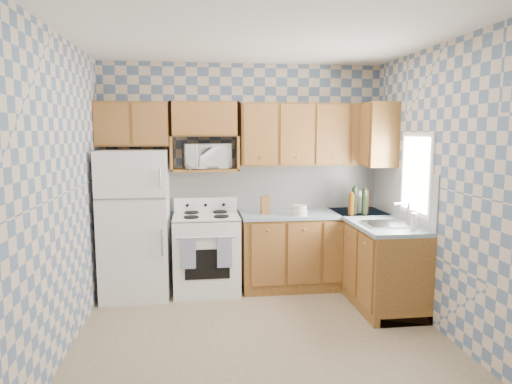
# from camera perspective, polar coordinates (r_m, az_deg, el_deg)

# --- Properties ---
(floor) EXTENTS (3.40, 3.40, 0.00)m
(floor) POSITION_cam_1_polar(r_m,az_deg,el_deg) (4.45, 0.64, -17.48)
(floor) COLOR #79654B
(floor) RESTS_ON ground
(back_wall) EXTENTS (3.40, 0.02, 2.70)m
(back_wall) POSITION_cam_1_polar(r_m,az_deg,el_deg) (5.65, -1.62, 2.12)
(back_wall) COLOR slate
(back_wall) RESTS_ON ground
(right_wall) EXTENTS (0.02, 3.20, 2.70)m
(right_wall) POSITION_cam_1_polar(r_m,az_deg,el_deg) (4.62, 22.01, 0.36)
(right_wall) COLOR slate
(right_wall) RESTS_ON ground
(backsplash_back) EXTENTS (2.60, 0.02, 0.56)m
(backsplash_back) POSITION_cam_1_polar(r_m,az_deg,el_deg) (5.71, 2.40, 0.66)
(backsplash_back) COLOR white
(backsplash_back) RESTS_ON back_wall
(backsplash_right) EXTENTS (0.02, 1.60, 0.56)m
(backsplash_right) POSITION_cam_1_polar(r_m,az_deg,el_deg) (5.34, 17.65, -0.16)
(backsplash_right) COLOR white
(backsplash_right) RESTS_ON right_wall
(refrigerator) EXTENTS (0.75, 0.70, 1.68)m
(refrigerator) POSITION_cam_1_polar(r_m,az_deg,el_deg) (5.39, -14.84, -3.87)
(refrigerator) COLOR white
(refrigerator) RESTS_ON floor
(stove_body) EXTENTS (0.76, 0.65, 0.90)m
(stove_body) POSITION_cam_1_polar(r_m,az_deg,el_deg) (5.46, -6.19, -7.71)
(stove_body) COLOR white
(stove_body) RESTS_ON floor
(cooktop) EXTENTS (0.76, 0.65, 0.02)m
(cooktop) POSITION_cam_1_polar(r_m,az_deg,el_deg) (5.36, -6.26, -3.02)
(cooktop) COLOR silver
(cooktop) RESTS_ON stove_body
(backguard) EXTENTS (0.76, 0.08, 0.17)m
(backguard) POSITION_cam_1_polar(r_m,az_deg,el_deg) (5.62, -6.33, -1.55)
(backguard) COLOR white
(backguard) RESTS_ON cooktop
(dish_towel_left) EXTENTS (0.16, 0.02, 0.34)m
(dish_towel_left) POSITION_cam_1_polar(r_m,az_deg,el_deg) (5.10, -8.47, -7.61)
(dish_towel_left) COLOR navy
(dish_towel_left) RESTS_ON stove_body
(dish_towel_right) EXTENTS (0.16, 0.02, 0.34)m
(dish_towel_right) POSITION_cam_1_polar(r_m,az_deg,el_deg) (5.11, -3.96, -7.52)
(dish_towel_right) COLOR navy
(dish_towel_right) RESTS_ON stove_body
(base_cabinets_back) EXTENTS (1.75, 0.60, 0.88)m
(base_cabinets_back) POSITION_cam_1_polar(r_m,az_deg,el_deg) (5.66, 7.13, -7.28)
(base_cabinets_back) COLOR brown
(base_cabinets_back) RESTS_ON floor
(base_cabinets_right) EXTENTS (0.60, 1.60, 0.88)m
(base_cabinets_right) POSITION_cam_1_polar(r_m,az_deg,el_deg) (5.38, 14.49, -8.26)
(base_cabinets_right) COLOR brown
(base_cabinets_right) RESTS_ON floor
(countertop_back) EXTENTS (1.77, 0.63, 0.04)m
(countertop_back) POSITION_cam_1_polar(r_m,az_deg,el_deg) (5.56, 7.22, -2.71)
(countertop_back) COLOR slate
(countertop_back) RESTS_ON base_cabinets_back
(countertop_right) EXTENTS (0.63, 1.60, 0.04)m
(countertop_right) POSITION_cam_1_polar(r_m,az_deg,el_deg) (5.27, 14.60, -3.45)
(countertop_right) COLOR slate
(countertop_right) RESTS_ON base_cabinets_right
(upper_cabinets_back) EXTENTS (1.75, 0.33, 0.74)m
(upper_cabinets_back) POSITION_cam_1_polar(r_m,az_deg,el_deg) (5.61, 7.02, 7.15)
(upper_cabinets_back) COLOR brown
(upper_cabinets_back) RESTS_ON back_wall
(upper_cabinets_fridge) EXTENTS (0.82, 0.33, 0.50)m
(upper_cabinets_fridge) POSITION_cam_1_polar(r_m,az_deg,el_deg) (5.48, -15.15, 8.19)
(upper_cabinets_fridge) COLOR brown
(upper_cabinets_fridge) RESTS_ON back_wall
(upper_cabinets_right) EXTENTS (0.33, 0.70, 0.74)m
(upper_cabinets_right) POSITION_cam_1_polar(r_m,az_deg,el_deg) (5.65, 14.54, 6.97)
(upper_cabinets_right) COLOR brown
(upper_cabinets_right) RESTS_ON right_wall
(microwave_shelf) EXTENTS (0.80, 0.33, 0.03)m
(microwave_shelf) POSITION_cam_1_polar(r_m,az_deg,el_deg) (5.45, -6.37, 2.78)
(microwave_shelf) COLOR brown
(microwave_shelf) RESTS_ON back_wall
(microwave) EXTENTS (0.59, 0.45, 0.30)m
(microwave) POSITION_cam_1_polar(r_m,az_deg,el_deg) (5.46, -6.22, 4.51)
(microwave) COLOR white
(microwave) RESTS_ON microwave_shelf
(sink) EXTENTS (0.48, 0.40, 0.03)m
(sink) POSITION_cam_1_polar(r_m,az_deg,el_deg) (4.95, 16.18, -3.92)
(sink) COLOR #B7B7BC
(sink) RESTS_ON countertop_right
(window) EXTENTS (0.02, 0.66, 0.86)m
(window) POSITION_cam_1_polar(r_m,az_deg,el_deg) (5.00, 19.40, 2.14)
(window) COLOR white
(window) RESTS_ON right_wall
(bottle_0) EXTENTS (0.07, 0.07, 0.31)m
(bottle_0) POSITION_cam_1_polar(r_m,az_deg,el_deg) (5.50, 12.23, -1.07)
(bottle_0) COLOR black
(bottle_0) RESTS_ON countertop_back
(bottle_1) EXTENTS (0.07, 0.07, 0.29)m
(bottle_1) POSITION_cam_1_polar(r_m,az_deg,el_deg) (5.48, 13.42, -1.24)
(bottle_1) COLOR black
(bottle_1) RESTS_ON countertop_back
(bottle_2) EXTENTS (0.07, 0.07, 0.27)m
(bottle_2) POSITION_cam_1_polar(r_m,az_deg,el_deg) (5.59, 13.54, -1.18)
(bottle_2) COLOR #522808
(bottle_2) RESTS_ON countertop_back
(bottle_3) EXTENTS (0.07, 0.07, 0.25)m
(bottle_3) POSITION_cam_1_polar(r_m,az_deg,el_deg) (5.40, 11.81, -1.54)
(bottle_3) COLOR #522808
(bottle_3) RESTS_ON countertop_back
(knife_block) EXTENTS (0.10, 0.10, 0.21)m
(knife_block) POSITION_cam_1_polar(r_m,az_deg,el_deg) (5.37, 1.15, -1.66)
(knife_block) COLOR brown
(knife_block) RESTS_ON countertop_back
(electric_kettle) EXTENTS (0.16, 0.16, 0.20)m
(electric_kettle) POSITION_cam_1_polar(r_m,az_deg,el_deg) (5.63, 12.95, -1.45)
(electric_kettle) COLOR white
(electric_kettle) RESTS_ON countertop_back
(food_containers) EXTENTS (0.18, 0.18, 0.12)m
(food_containers) POSITION_cam_1_polar(r_m,az_deg,el_deg) (5.30, 5.48, -2.30)
(food_containers) COLOR beige
(food_containers) RESTS_ON countertop_back
(soap_bottle) EXTENTS (0.06, 0.06, 0.17)m
(soap_bottle) POSITION_cam_1_polar(r_m,az_deg,el_deg) (4.76, 19.10, -3.51)
(soap_bottle) COLOR beige
(soap_bottle) RESTS_ON countertop_right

